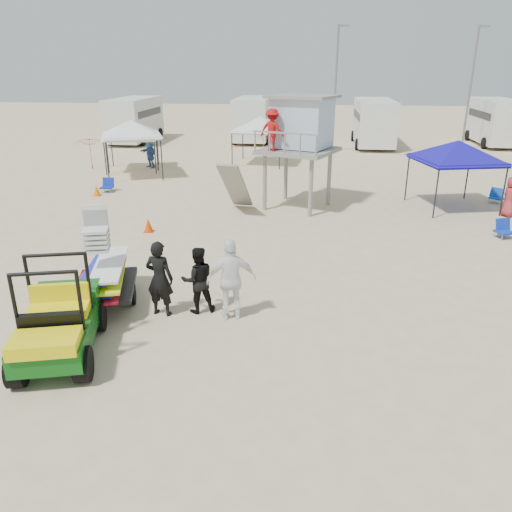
# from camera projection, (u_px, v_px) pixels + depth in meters

# --- Properties ---
(ground) EXTENTS (140.00, 140.00, 0.00)m
(ground) POSITION_uv_depth(u_px,v_px,m) (213.00, 372.00, 9.69)
(ground) COLOR beige
(ground) RESTS_ON ground
(utility_cart) EXTENTS (1.97, 2.92, 2.03)m
(utility_cart) POSITION_uv_depth(u_px,v_px,m) (55.00, 315.00, 9.90)
(utility_cart) COLOR #0C5212
(utility_cart) RESTS_ON ground
(surf_trailer) EXTENTS (1.89, 2.75, 2.23)m
(surf_trailer) POSITION_uv_depth(u_px,v_px,m) (102.00, 271.00, 12.08)
(surf_trailer) COLOR black
(surf_trailer) RESTS_ON ground
(man_left) EXTENTS (0.73, 0.54, 1.84)m
(man_left) POSITION_uv_depth(u_px,v_px,m) (160.00, 278.00, 11.64)
(man_left) COLOR black
(man_left) RESTS_ON ground
(man_mid) EXTENTS (0.97, 0.87, 1.64)m
(man_mid) POSITION_uv_depth(u_px,v_px,m) (198.00, 280.00, 11.82)
(man_mid) COLOR black
(man_mid) RESTS_ON ground
(man_right) EXTENTS (1.24, 0.80, 1.95)m
(man_right) POSITION_uv_depth(u_px,v_px,m) (231.00, 280.00, 11.44)
(man_right) COLOR white
(man_right) RESTS_ON ground
(lifeguard_tower) EXTENTS (3.55, 3.55, 4.38)m
(lifeguard_tower) POSITION_uv_depth(u_px,v_px,m) (297.00, 127.00, 19.89)
(lifeguard_tower) COLOR gray
(lifeguard_tower) RESTS_ON ground
(canopy_blue) EXTENTS (3.53, 3.53, 3.18)m
(canopy_blue) POSITION_uv_depth(u_px,v_px,m) (458.00, 144.00, 19.93)
(canopy_blue) COLOR black
(canopy_blue) RESTS_ON ground
(canopy_white_a) EXTENTS (3.69, 3.69, 3.35)m
(canopy_white_a) POSITION_uv_depth(u_px,v_px,m) (131.00, 123.00, 25.64)
(canopy_white_a) COLOR black
(canopy_white_a) RESTS_ON ground
(canopy_white_b) EXTENTS (3.40, 3.40, 3.02)m
(canopy_white_b) POSITION_uv_depth(u_px,v_px,m) (130.00, 125.00, 27.51)
(canopy_white_b) COLOR black
(canopy_white_b) RESTS_ON ground
(canopy_white_c) EXTENTS (3.18, 3.18, 3.19)m
(canopy_white_c) POSITION_uv_depth(u_px,v_px,m) (260.00, 119.00, 29.16)
(canopy_white_c) COLOR black
(canopy_white_c) RESTS_ON ground
(umbrella_a) EXTENTS (2.28, 2.31, 1.78)m
(umbrella_a) POSITION_uv_depth(u_px,v_px,m) (91.00, 154.00, 28.22)
(umbrella_a) COLOR #B11214
(umbrella_a) RESTS_ON ground
(umbrella_b) EXTENTS (2.67, 2.68, 1.72)m
(umbrella_b) POSITION_uv_depth(u_px,v_px,m) (264.00, 147.00, 30.63)
(umbrella_b) COLOR yellow
(umbrella_b) RESTS_ON ground
(cone_near) EXTENTS (0.34, 0.34, 0.50)m
(cone_near) POSITION_uv_depth(u_px,v_px,m) (148.00, 225.00, 17.74)
(cone_near) COLOR #E53907
(cone_near) RESTS_ON ground
(cone_far) EXTENTS (0.34, 0.34, 0.50)m
(cone_far) POSITION_uv_depth(u_px,v_px,m) (96.00, 190.00, 22.65)
(cone_far) COLOR orange
(cone_far) RESTS_ON ground
(beach_chair_a) EXTENTS (0.55, 0.59, 0.64)m
(beach_chair_a) POSITION_uv_depth(u_px,v_px,m) (107.00, 185.00, 23.42)
(beach_chair_a) COLOR #0F26A5
(beach_chair_a) RESTS_ON ground
(beach_chair_b) EXTENTS (0.68, 0.74, 0.64)m
(beach_chair_b) POSITION_uv_depth(u_px,v_px,m) (503.00, 228.00, 17.19)
(beach_chair_b) COLOR #1030AE
(beach_chair_b) RESTS_ON ground
(beach_chair_c) EXTENTS (0.74, 0.86, 0.64)m
(beach_chair_c) POSITION_uv_depth(u_px,v_px,m) (497.00, 195.00, 21.53)
(beach_chair_c) COLOR #1046B1
(beach_chair_c) RESTS_ON ground
(rv_far_left) EXTENTS (2.64, 6.80, 3.25)m
(rv_far_left) POSITION_uv_depth(u_px,v_px,m) (134.00, 118.00, 38.15)
(rv_far_left) COLOR silver
(rv_far_left) RESTS_ON ground
(rv_mid_left) EXTENTS (2.65, 6.50, 3.25)m
(rv_mid_left) POSITION_uv_depth(u_px,v_px,m) (253.00, 117.00, 38.57)
(rv_mid_left) COLOR silver
(rv_mid_left) RESTS_ON ground
(rv_mid_right) EXTENTS (2.64, 7.00, 3.25)m
(rv_mid_right) POSITION_uv_depth(u_px,v_px,m) (374.00, 121.00, 36.22)
(rv_mid_right) COLOR silver
(rv_mid_right) RESTS_ON ground
(rv_far_right) EXTENTS (2.64, 6.60, 3.25)m
(rv_far_right) POSITION_uv_depth(u_px,v_px,m) (496.00, 120.00, 36.64)
(rv_far_right) COLOR silver
(rv_far_right) RESTS_ON ground
(light_pole_left) EXTENTS (0.14, 0.14, 8.00)m
(light_pole_left) POSITION_uv_depth(u_px,v_px,m) (335.00, 90.00, 32.97)
(light_pole_left) COLOR slate
(light_pole_left) RESTS_ON ground
(light_pole_right) EXTENTS (0.14, 0.14, 8.00)m
(light_pole_right) POSITION_uv_depth(u_px,v_px,m) (470.00, 90.00, 33.40)
(light_pole_right) COLOR slate
(light_pole_right) RESTS_ON ground
(distant_beachgoers) EXTENTS (18.17, 9.25, 1.65)m
(distant_beachgoers) POSITION_uv_depth(u_px,v_px,m) (239.00, 164.00, 25.69)
(distant_beachgoers) COLOR #AF3237
(distant_beachgoers) RESTS_ON ground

